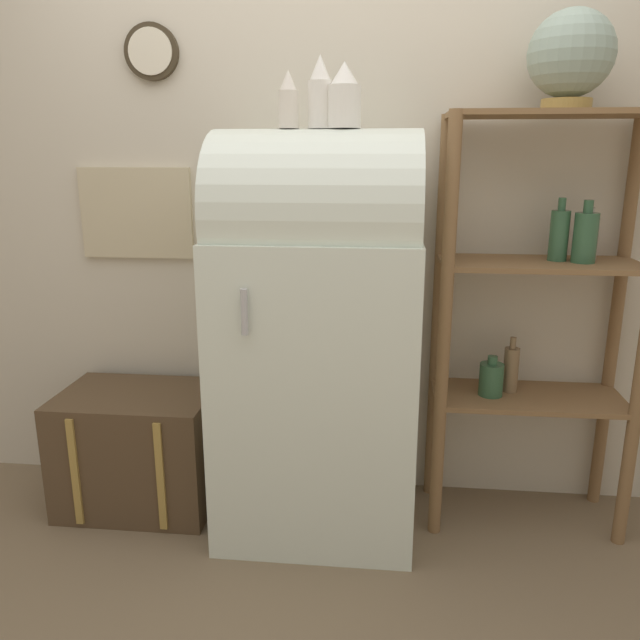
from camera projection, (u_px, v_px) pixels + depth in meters
name	position (u px, v px, depth m)	size (l,w,h in m)	color
ground_plane	(311.00, 552.00, 2.41)	(12.00, 12.00, 0.00)	#7A664C
wall_back	(325.00, 188.00, 2.61)	(7.00, 0.09, 2.70)	beige
refrigerator	(318.00, 333.00, 2.43)	(0.76, 0.66, 1.58)	silver
suitcase_trunk	(140.00, 448.00, 2.70)	(0.64, 0.46, 0.51)	brown
shelf_unit	(538.00, 297.00, 2.42)	(0.77, 0.36, 1.64)	olive
globe	(571.00, 56.00, 2.18)	(0.30, 0.30, 0.34)	#AD8942
vase_left	(288.00, 101.00, 2.20)	(0.07, 0.07, 0.20)	silver
vase_center	(320.00, 94.00, 2.21)	(0.09, 0.09, 0.25)	white
vase_right	(344.00, 97.00, 2.19)	(0.12, 0.12, 0.22)	white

